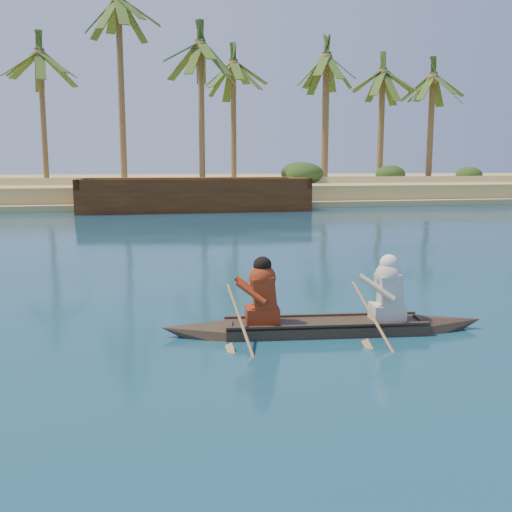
{
  "coord_description": "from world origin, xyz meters",
  "views": [
    {
      "loc": [
        -10.92,
        -11.05,
        2.58
      ],
      "look_at": [
        -8.7,
        -1.09,
        0.95
      ],
      "focal_mm": 40.0,
      "sensor_mm": 36.0,
      "label": 1
    }
  ],
  "objects": [
    {
      "name": "sandy_embankment",
      "position": [
        0.0,
        46.89,
        0.53
      ],
      "size": [
        150.0,
        51.0,
        1.5
      ],
      "color": "tan",
      "rests_on": "ground"
    },
    {
      "name": "palm_grove",
      "position": [
        0.0,
        35.0,
        8.0
      ],
      "size": [
        110.0,
        14.0,
        16.0
      ],
      "primitive_type": null,
      "color": "#3D531D",
      "rests_on": "ground"
    },
    {
      "name": "shrub_cluster",
      "position": [
        0.0,
        31.5,
        1.2
      ],
      "size": [
        100.0,
        6.0,
        2.4
      ],
      "primitive_type": null,
      "color": "#223613",
      "rests_on": "ground"
    },
    {
      "name": "canoe",
      "position": [
        -8.0,
        -2.91,
        0.27
      ],
      "size": [
        5.12,
        1.28,
        1.4
      ],
      "rotation": [
        0.0,
        0.0,
        -0.12
      ],
      "color": "#3D2B21",
      "rests_on": "ground"
    },
    {
      "name": "barge_mid",
      "position": [
        -7.23,
        22.0,
        0.76
      ],
      "size": [
        12.96,
        4.34,
        2.16
      ],
      "rotation": [
        0.0,
        0.0,
        0.0
      ],
      "color": "brown",
      "rests_on": "ground"
    }
  ]
}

